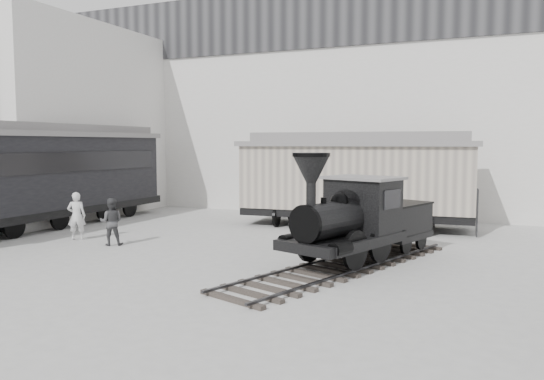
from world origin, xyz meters
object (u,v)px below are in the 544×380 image
at_px(boxcar, 355,178).
at_px(visitor_a, 77,216).
at_px(locomotive, 356,224).
at_px(visitor_b, 111,222).
at_px(passenger_coach, 26,176).

xyz_separation_m(boxcar, visitor_a, (-8.51, -6.77, -1.19)).
xyz_separation_m(locomotive, boxcar, (-1.70, 6.68, 0.90)).
height_order(locomotive, visitor_b, locomotive).
bearing_deg(locomotive, visitor_a, -159.91).
distance_m(visitor_a, visitor_b, 1.87).
bearing_deg(locomotive, visitor_b, -157.46).
bearing_deg(locomotive, passenger_coach, -163.94).
height_order(boxcar, visitor_a, boxcar).
relative_size(locomotive, passenger_coach, 0.61).
relative_size(visitor_a, visitor_b, 1.07).
bearing_deg(passenger_coach, locomotive, -2.03).
height_order(locomotive, boxcar, boxcar).
bearing_deg(boxcar, passenger_coach, -157.58).
relative_size(locomotive, visitor_b, 5.59).
relative_size(passenger_coach, visitor_a, 8.59).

